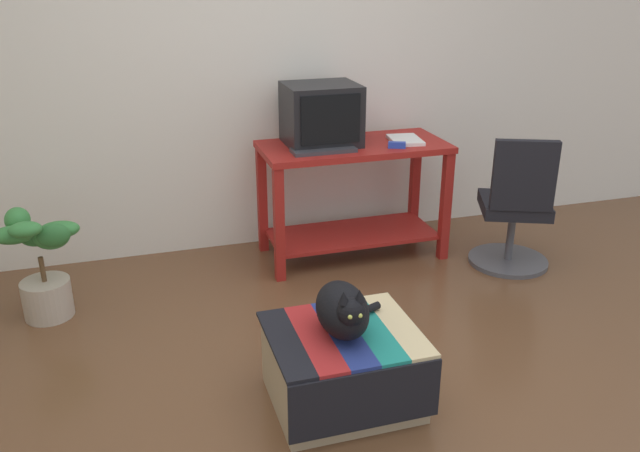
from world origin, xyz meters
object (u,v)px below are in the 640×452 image
cat (343,310)px  office_chair (515,212)px  desk (353,182)px  tv_monitor (321,115)px  potted_plant (42,264)px  stapler (397,145)px  keyboard (324,150)px  ottoman_with_blanket (343,367)px  book (405,140)px

cat → office_chair: bearing=37.1°
desk → tv_monitor: bearing=161.9°
office_chair → potted_plant: bearing=18.9°
cat → potted_plant: potted_plant is taller
potted_plant → tv_monitor: bearing=11.7°
cat → stapler: bearing=61.7°
tv_monitor → keyboard: (-0.04, -0.19, -0.18)m
tv_monitor → office_chair: 1.39m
tv_monitor → ottoman_with_blanket: bearing=-103.6°
tv_monitor → book: bearing=-11.2°
ottoman_with_blanket → stapler: bearing=59.0°
tv_monitor → desk: bearing=-18.1°
desk → keyboard: (-0.24, -0.13, 0.27)m
book → tv_monitor: bearing=176.1°
potted_plant → stapler: (2.16, 0.12, 0.48)m
keyboard → cat: (-0.35, -1.41, -0.31)m
keyboard → stapler: 0.47m
potted_plant → office_chair: office_chair is taller
tv_monitor → potted_plant: (-1.73, -0.36, -0.65)m
book → ottoman_with_blanket: 1.86m
keyboard → cat: size_ratio=1.05×
desk → keyboard: bearing=-152.4°
keyboard → potted_plant: bearing=-174.4°
stapler → tv_monitor: bearing=82.4°
book → potted_plant: (-2.27, -0.25, -0.47)m
tv_monitor → potted_plant: 1.88m
tv_monitor → ottoman_with_blanket: size_ratio=0.70×
keyboard → ottoman_with_blanket: bearing=-103.8°
book → ottoman_with_blanket: book is taller
book → office_chair: (0.59, -0.45, -0.40)m
tv_monitor → office_chair: (1.13, -0.56, -0.58)m
keyboard → ottoman_with_blanket: (-0.35, -1.41, -0.61)m
keyboard → book: (0.59, 0.08, -0.00)m
book → ottoman_with_blanket: size_ratio=0.40×
keyboard → cat: 1.49m
desk → keyboard: size_ratio=3.03×
keyboard → office_chair: (1.18, -0.37, -0.41)m
book → office_chair: 0.85m
desk → tv_monitor: size_ratio=2.63×
office_chair → stapler: 0.88m
desk → office_chair: bearing=-28.0°
stapler → keyboard: bearing=106.1°
office_chair → desk: bearing=-5.2°
book → cat: (-0.94, -1.50, -0.31)m
cat → stapler: (0.82, 1.37, 0.32)m
tv_monitor → office_chair: size_ratio=0.52×
ottoman_with_blanket → office_chair: 1.85m
stapler → desk: bearing=74.1°
book → stapler: (-0.12, -0.13, 0.01)m
tv_monitor → cat: size_ratio=1.22×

